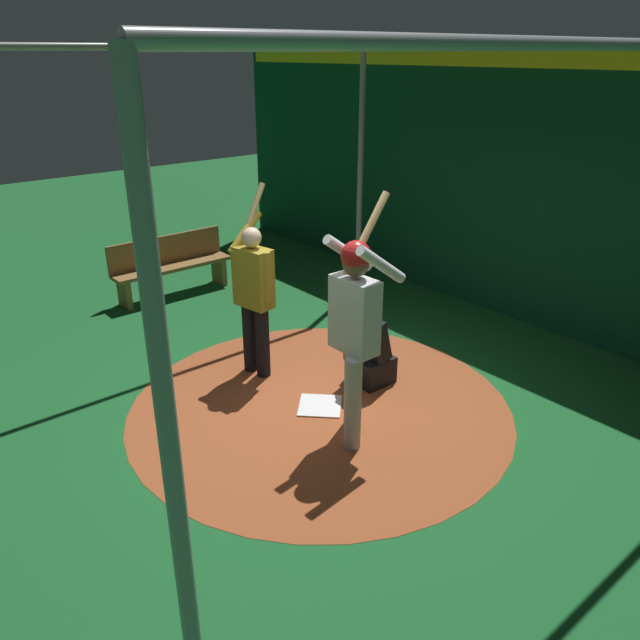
# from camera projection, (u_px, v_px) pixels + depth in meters

# --- Properties ---
(ground_plane) EXTENTS (27.94, 27.94, 0.00)m
(ground_plane) POSITION_uv_depth(u_px,v_px,m) (320.00, 407.00, 6.19)
(ground_plane) COLOR #195B28
(dirt_circle) EXTENTS (3.80, 3.80, 0.01)m
(dirt_circle) POSITION_uv_depth(u_px,v_px,m) (320.00, 406.00, 6.19)
(dirt_circle) COLOR #9E4C28
(dirt_circle) RESTS_ON ground
(home_plate) EXTENTS (0.59, 0.59, 0.01)m
(home_plate) POSITION_uv_depth(u_px,v_px,m) (320.00, 405.00, 6.18)
(home_plate) COLOR white
(home_plate) RESTS_ON dirt_circle
(batter) EXTENTS (0.68, 0.49, 2.20)m
(batter) POSITION_uv_depth(u_px,v_px,m) (355.00, 322.00, 5.27)
(batter) COLOR #B3B3B7
(batter) RESTS_ON ground
(catcher) EXTENTS (0.58, 0.40, 0.97)m
(catcher) POSITION_uv_depth(u_px,v_px,m) (369.00, 351.00, 6.48)
(catcher) COLOR black
(catcher) RESTS_ON ground
(visitor) EXTENTS (0.55, 0.54, 2.02)m
(visitor) POSITION_uv_depth(u_px,v_px,m) (254.00, 292.00, 6.47)
(visitor) COLOR black
(visitor) RESTS_ON ground
(back_wall) EXTENTS (0.23, 11.94, 3.34)m
(back_wall) POSITION_uv_depth(u_px,v_px,m) (539.00, 192.00, 7.58)
(back_wall) COLOR #0C3D26
(back_wall) RESTS_ON ground
(cage_frame) EXTENTS (5.30, 4.56, 3.35)m
(cage_frame) POSITION_uv_depth(u_px,v_px,m) (320.00, 178.00, 5.27)
(cage_frame) COLOR gray
(cage_frame) RESTS_ON ground
(bench) EXTENTS (1.75, 0.36, 0.85)m
(bench) POSITION_uv_depth(u_px,v_px,m) (171.00, 264.00, 8.89)
(bench) COLOR olive
(bench) RESTS_ON ground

